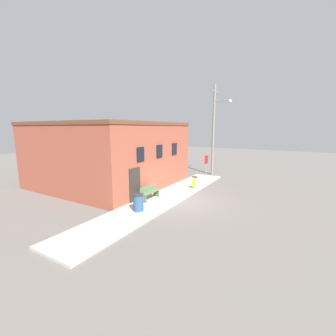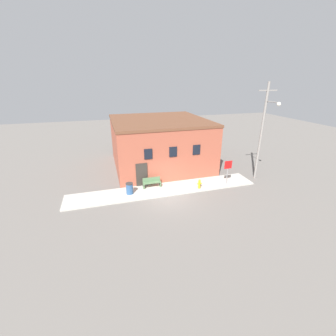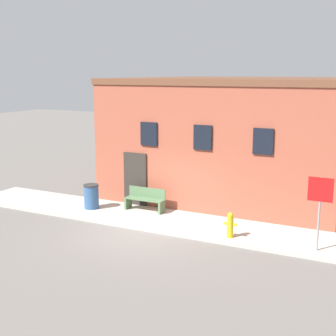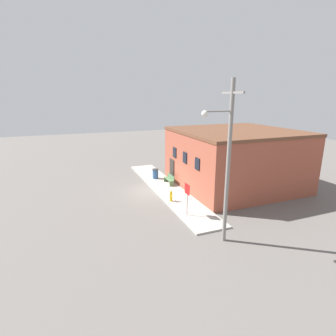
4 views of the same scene
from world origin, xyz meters
TOP-DOWN VIEW (x-y plane):
  - ground_plane at (0.00, 0.00)m, footprint 80.00×80.00m
  - sidewalk at (0.00, 1.21)m, footprint 16.22×2.43m
  - brick_building at (1.16, 7.29)m, footprint 9.59×9.84m
  - fire_hydrant at (2.94, 0.46)m, footprint 0.43×0.21m
  - stop_sign at (5.61, 0.54)m, footprint 0.71×0.06m
  - bench at (-0.93, 1.85)m, footprint 1.55×0.44m
  - trash_bin at (-2.94, 1.17)m, footprint 0.59×0.59m

SIDE VIEW (x-z plane):
  - ground_plane at x=0.00m, z-range 0.00..0.00m
  - sidewalk at x=0.00m, z-range 0.00..0.11m
  - fire_hydrant at x=2.94m, z-range 0.12..0.94m
  - bench at x=-0.93m, z-range 0.11..0.97m
  - trash_bin at x=-2.94m, z-range 0.12..1.06m
  - stop_sign at x=5.61m, z-range 0.57..2.78m
  - brick_building at x=1.16m, z-range 0.00..5.05m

